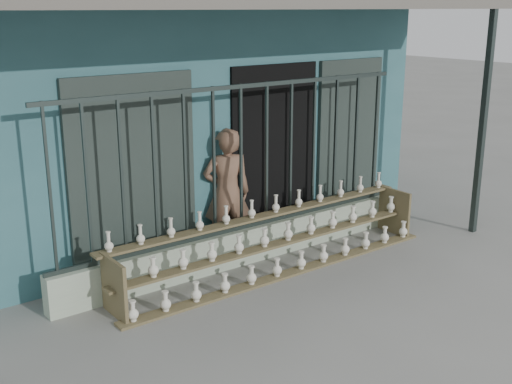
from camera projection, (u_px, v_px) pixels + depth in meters
ground at (310, 298)px, 7.12m from camera, size 60.00×60.00×0.00m
workshop_building at (131, 107)px, 9.91m from camera, size 7.40×6.60×3.21m
parapet_wall at (242, 246)px, 8.05m from camera, size 5.00×0.20×0.45m
security_fence at (241, 159)px, 7.74m from camera, size 5.00×0.04×1.80m
shelf_rack at (277, 241)px, 7.84m from camera, size 4.50×0.68×0.85m
elderly_woman at (227, 193)px, 8.14m from camera, size 0.72×0.60×1.68m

